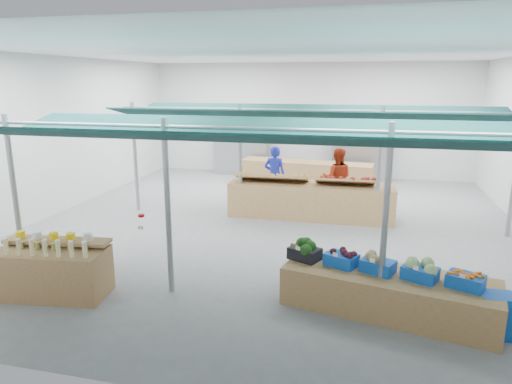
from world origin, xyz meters
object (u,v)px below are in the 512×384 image
(crate_stack, at_px, (498,315))
(vendor_left, at_px, (275,175))
(fruit_counter, at_px, (311,200))
(bottle_shelf, at_px, (53,270))
(veg_counter, at_px, (388,293))
(vendor_right, at_px, (337,178))

(crate_stack, xyz_separation_m, vendor_left, (-4.51, 6.27, 0.54))
(fruit_counter, height_order, crate_stack, fruit_counter)
(bottle_shelf, distance_m, veg_counter, 5.55)
(bottle_shelf, relative_size, fruit_counter, 0.45)
(fruit_counter, bearing_deg, vendor_right, 60.48)
(fruit_counter, xyz_separation_m, vendor_left, (-1.20, 1.10, 0.40))
(veg_counter, height_order, fruit_counter, fruit_counter)
(veg_counter, relative_size, crate_stack, 5.11)
(vendor_right, bearing_deg, bottle_shelf, 56.19)
(vendor_left, bearing_deg, crate_stack, 124.79)
(fruit_counter, xyz_separation_m, crate_stack, (3.31, -5.17, -0.14))
(veg_counter, height_order, vendor_left, vendor_left)
(bottle_shelf, height_order, crate_stack, bottle_shelf)
(veg_counter, height_order, crate_stack, crate_stack)
(fruit_counter, distance_m, crate_stack, 6.14)
(fruit_counter, height_order, vendor_right, vendor_right)
(veg_counter, distance_m, vendor_right, 6.05)
(fruit_counter, bearing_deg, vendor_left, 136.58)
(bottle_shelf, xyz_separation_m, vendor_right, (4.29, 6.63, 0.42))
(crate_stack, height_order, vendor_right, vendor_right)
(bottle_shelf, xyz_separation_m, crate_stack, (7.00, 0.36, -0.13))
(vendor_right, bearing_deg, crate_stack, 112.44)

